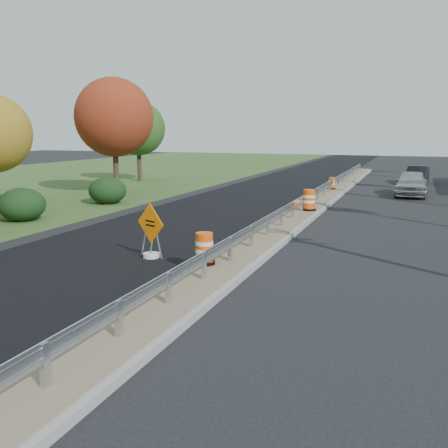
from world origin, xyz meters
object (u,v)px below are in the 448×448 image
(caution_sign, at_px, (151,244))
(barrel_median_mid, at_px, (309,200))
(car_dark_mid, at_px, (417,175))
(barrel_median_near, at_px, (204,249))
(barrel_median_far, at_px, (332,183))
(car_silver, at_px, (412,183))

(caution_sign, height_order, barrel_median_mid, caution_sign)
(barrel_median_mid, xyz_separation_m, car_dark_mid, (4.86, 17.52, -0.03))
(barrel_median_near, relative_size, barrel_median_far, 1.18)
(caution_sign, height_order, barrel_median_near, caution_sign)
(caution_sign, bearing_deg, car_dark_mid, 97.35)
(barrel_median_near, xyz_separation_m, car_silver, (5.36, 20.56, 0.12))
(car_silver, bearing_deg, barrel_median_far, -176.94)
(caution_sign, xyz_separation_m, barrel_median_mid, (3.05, 10.09, 0.26))
(caution_sign, bearing_deg, barrel_median_far, 105.70)
(barrel_median_far, height_order, car_silver, car_silver)
(caution_sign, distance_m, barrel_median_far, 19.76)
(barrel_median_near, height_order, barrel_median_mid, barrel_median_mid)
(caution_sign, height_order, car_dark_mid, caution_sign)
(car_silver, bearing_deg, car_dark_mid, 89.43)
(caution_sign, bearing_deg, barrel_median_mid, 96.53)
(barrel_median_mid, height_order, car_dark_mid, car_dark_mid)
(car_silver, relative_size, car_dark_mid, 1.12)
(barrel_median_near, bearing_deg, caution_sign, 158.81)
(caution_sign, xyz_separation_m, car_silver, (7.58, 19.70, 0.34))
(barrel_median_mid, bearing_deg, car_silver, 64.74)
(barrel_median_near, bearing_deg, barrel_median_far, 88.88)
(barrel_median_far, bearing_deg, barrel_median_mid, -87.48)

